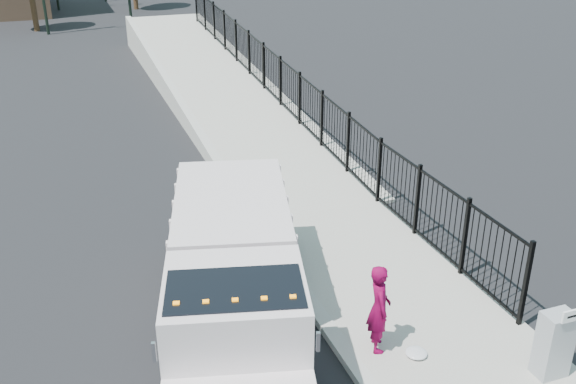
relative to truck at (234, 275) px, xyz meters
name	(u,v)px	position (x,y,z in m)	size (l,w,h in m)	color
ground	(313,309)	(1.72, 0.31, -1.37)	(120.00, 120.00, 0.00)	black
sidewalk	(447,344)	(3.65, -1.69, -1.31)	(3.55, 12.00, 0.12)	#9E998E
curb	(355,367)	(1.72, -1.69, -1.29)	(0.30, 12.00, 0.16)	#ADAAA3
ramp	(218,96)	(3.85, 16.31, -1.37)	(3.95, 24.00, 1.70)	#9E998E
iron_fence	(280,97)	(5.27, 12.31, -0.47)	(0.10, 28.00, 1.80)	black
truck	(234,275)	(0.00, 0.00, 0.00)	(3.96, 7.46, 2.44)	black
worker	(379,308)	(2.32, -1.37, -0.38)	(0.63, 0.42, 1.74)	maroon
utility_cabinet	(554,344)	(4.82, -3.06, -0.63)	(0.55, 0.40, 1.25)	gray
arrow_sign	(571,316)	(4.82, -3.28, 0.11)	(0.35, 0.04, 0.22)	white
debris	(416,353)	(2.89, -1.83, -1.20)	(0.41, 0.41, 0.10)	silver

